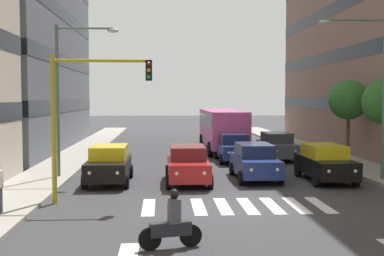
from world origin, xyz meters
TOP-DOWN VIEW (x-y plane):
  - ground_plane at (0.00, 0.00)m, footprint 180.00×180.00m
  - sidewalk_right at (8.40, 0.00)m, footprint 2.70×90.00m
  - crosswalk_markings at (0.00, 0.00)m, footprint 6.75×2.80m
  - lane_arrow_1 at (3.53, 5.50)m, footprint 0.50×2.20m
  - car_0 at (-5.02, -5.09)m, footprint 2.02×4.44m
  - car_1 at (-1.79, -5.71)m, footprint 2.02×4.44m
  - car_2 at (1.48, -4.91)m, footprint 2.02×4.44m
  - car_3 at (5.11, -5.21)m, footprint 2.02×4.44m
  - car_row2_0 at (-1.74, -12.45)m, footprint 2.02×4.44m
  - car_row2_1 at (-4.62, -13.10)m, footprint 2.02×4.44m
  - bus_behind_traffic at (-1.79, -18.65)m, footprint 2.78×10.50m
  - motorcycle_with_rider at (2.42, 4.92)m, footprint 1.68×0.50m
  - traffic_light_gantry at (5.62, -0.82)m, footprint 3.72×0.36m
  - street_lamp_left at (-7.13, -4.74)m, footprint 3.22×0.28m
  - street_lamp_right at (7.16, -6.43)m, footprint 3.03×0.28m
  - street_tree_1 at (-8.30, -6.10)m, footprint 2.21×2.21m
  - street_tree_2 at (-8.42, -11.11)m, footprint 2.36×2.36m

SIDE VIEW (x-z plane):
  - ground_plane at x=0.00m, z-range 0.00..0.00m
  - crosswalk_markings at x=0.00m, z-range 0.00..0.01m
  - lane_arrow_1 at x=3.53m, z-range 0.00..0.01m
  - sidewalk_right at x=8.40m, z-range 0.00..0.15m
  - motorcycle_with_rider at x=2.42m, z-range -0.14..1.43m
  - car_0 at x=-5.02m, z-range 0.03..1.75m
  - car_1 at x=-1.79m, z-range 0.03..1.75m
  - car_2 at x=1.48m, z-range 0.03..1.75m
  - car_3 at x=5.11m, z-range 0.03..1.75m
  - car_row2_0 at x=-1.74m, z-range 0.03..1.75m
  - car_row2_1 at x=-4.62m, z-range 0.03..1.75m
  - bus_behind_traffic at x=-1.79m, z-range 0.36..3.36m
  - traffic_light_gantry at x=5.62m, z-range 0.90..6.40m
  - street_tree_1 at x=-8.30m, z-range 1.37..6.05m
  - street_tree_2 at x=-8.42m, z-range 1.37..6.21m
  - street_lamp_right at x=7.16m, z-range 0.96..8.21m
  - street_lamp_left at x=-7.13m, z-range 0.99..8.49m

